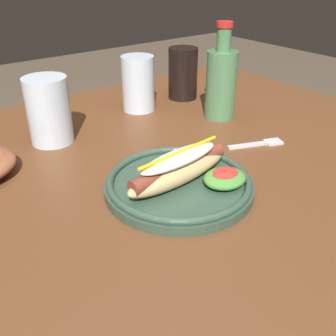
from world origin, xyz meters
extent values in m
cube|color=brown|center=(0.00, 0.00, 0.72)|extent=(1.17, 0.91, 0.04)
cylinder|color=brown|center=(0.49, 0.36, 0.35)|extent=(0.06, 0.06, 0.70)
cylinder|color=#334C3D|center=(-0.06, -0.13, 0.75)|extent=(0.25, 0.25, 0.02)
torus|color=#334C3D|center=(-0.06, -0.13, 0.76)|extent=(0.24, 0.24, 0.01)
ellipsoid|color=tan|center=(-0.06, -0.13, 0.78)|extent=(0.22, 0.07, 0.04)
cylinder|color=brown|center=(-0.06, -0.13, 0.78)|extent=(0.20, 0.04, 0.03)
ellipsoid|color=silver|center=(-0.06, -0.13, 0.80)|extent=(0.16, 0.06, 0.02)
cylinder|color=yellow|center=(-0.06, -0.13, 0.81)|extent=(0.17, 0.02, 0.01)
ellipsoid|color=#4C8C38|center=(-0.01, -0.18, 0.77)|extent=(0.07, 0.06, 0.02)
ellipsoid|color=red|center=(-0.01, -0.18, 0.78)|extent=(0.04, 0.04, 0.01)
cube|color=silver|center=(0.16, -0.08, 0.74)|extent=(0.08, 0.04, 0.00)
cube|color=silver|center=(0.21, -0.10, 0.74)|extent=(0.04, 0.04, 0.00)
cylinder|color=black|center=(0.25, 0.24, 0.81)|extent=(0.08, 0.08, 0.13)
cylinder|color=silver|center=(-0.15, 0.19, 0.81)|extent=(0.09, 0.09, 0.14)
cylinder|color=silver|center=(0.10, 0.24, 0.81)|extent=(0.08, 0.08, 0.13)
cylinder|color=#4C7F51|center=(0.23, 0.08, 0.82)|extent=(0.07, 0.07, 0.16)
cylinder|color=#4C7F51|center=(0.23, 0.08, 0.92)|extent=(0.03, 0.03, 0.05)
cylinder|color=red|center=(0.23, 0.08, 0.95)|extent=(0.04, 0.04, 0.01)
camera|label=1|loc=(-0.42, -0.56, 1.09)|focal=41.80mm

